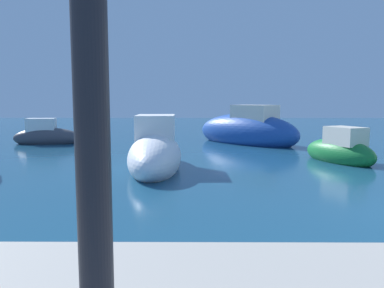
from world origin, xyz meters
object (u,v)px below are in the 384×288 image
at_px(moored_boat_6, 46,136).
at_px(moored_boat_3, 340,151).
at_px(moored_boat_0, 247,131).
at_px(moored_boat_1, 155,153).

bearing_deg(moored_boat_6, moored_boat_3, -29.73).
height_order(moored_boat_0, moored_boat_6, moored_boat_0).
height_order(moored_boat_0, moored_boat_1, moored_boat_0).
bearing_deg(moored_boat_1, moored_boat_6, -140.61).
bearing_deg(moored_boat_0, moored_boat_3, 160.19).
relative_size(moored_boat_3, moored_boat_6, 0.97).
bearing_deg(moored_boat_6, moored_boat_1, -54.68).
bearing_deg(moored_boat_1, moored_boat_3, 101.32).
bearing_deg(moored_boat_1, moored_boat_0, 150.37).
height_order(moored_boat_1, moored_boat_6, moored_boat_1).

